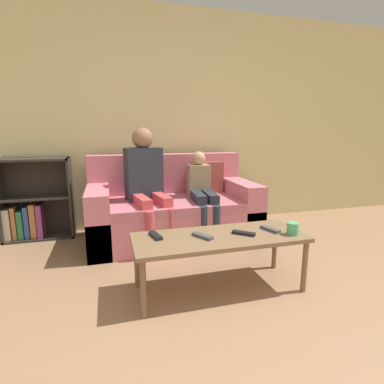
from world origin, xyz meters
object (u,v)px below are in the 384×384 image
cup_near (293,229)px  tv_remote_3 (156,236)px  bookshelf (34,206)px  tv_remote_1 (202,236)px  person_adult (146,178)px  tv_remote_0 (244,233)px  tv_remote_2 (270,229)px  person_child (202,191)px  couch (173,211)px  coffee_table (220,241)px

cup_near → tv_remote_3: 1.01m
bookshelf → tv_remote_1: bookshelf is taller
person_adult → tv_remote_3: person_adult is taller
person_adult → tv_remote_3: (-0.07, -1.00, -0.27)m
tv_remote_0 → tv_remote_3: same height
tv_remote_2 → tv_remote_3: same height
cup_near → tv_remote_3: size_ratio=0.51×
cup_near → bookshelf: bearing=140.3°
bookshelf → person_child: (1.76, -0.57, 0.18)m
couch → cup_near: couch is taller
person_child → person_adult: bearing=177.7°
tv_remote_3 → tv_remote_2: bearing=-18.2°
person_adult → tv_remote_1: size_ratio=7.06×
tv_remote_0 → couch: bearing=54.5°
cup_near → tv_remote_2: size_ratio=0.51×
coffee_table → person_child: (0.19, 1.04, 0.16)m
person_adult → tv_remote_2: person_adult is taller
couch → tv_remote_3: (-0.36, -1.09, 0.13)m
person_child → tv_remote_1: 1.10m
tv_remote_2 → tv_remote_3: size_ratio=1.00×
tv_remote_2 → coffee_table: bearing=162.3°
tv_remote_1 → coffee_table: bearing=-28.3°
person_child → cup_near: bearing=-70.2°
coffee_table → cup_near: (0.52, -0.12, 0.09)m
person_child → tv_remote_2: size_ratio=5.41×
couch → person_adult: size_ratio=1.46×
couch → coffee_table: (0.09, -1.18, 0.08)m
person_adult → cup_near: size_ratio=13.41×
cup_near → person_child: bearing=106.0°
tv_remote_2 → person_adult: bearing=108.5°
person_adult → person_child: size_ratio=1.26×
tv_remote_1 → tv_remote_3: bearing=132.3°
person_child → couch: bearing=156.4°
coffee_table → cup_near: cup_near is taller
coffee_table → tv_remote_0: (0.18, -0.03, 0.05)m
person_adult → cup_near: bearing=-63.3°
person_child → tv_remote_2: 1.07m
cup_near → tv_remote_2: cup_near is taller
tv_remote_1 → tv_remote_3: (-0.32, 0.10, 0.00)m
bookshelf → cup_near: size_ratio=9.86×
person_child → tv_remote_0: 1.07m
bookshelf → tv_remote_1: size_ratio=5.19×
coffee_table → tv_remote_1: (-0.14, -0.00, 0.05)m
person_adult → tv_remote_1: person_adult is taller
bookshelf → person_child: person_child is taller
tv_remote_0 → tv_remote_1: 0.31m
tv_remote_2 → person_child: bearing=84.5°
tv_remote_2 → tv_remote_3: (-0.87, 0.10, 0.00)m
tv_remote_1 → tv_remote_2: same height
coffee_table → tv_remote_0: bearing=-9.4°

